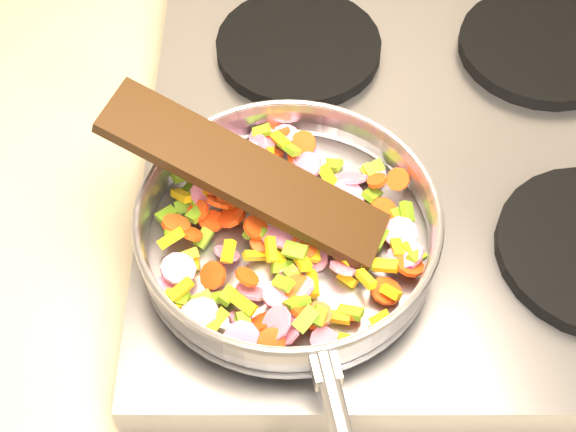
{
  "coord_description": "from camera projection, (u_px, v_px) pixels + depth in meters",
  "views": [
    {
      "loc": [
        -0.85,
        1.11,
        1.58
      ],
      "look_at": [
        -0.85,
        1.53,
        1.0
      ],
      "focal_mm": 50.0,
      "sensor_mm": 36.0,
      "label": 1
    }
  ],
  "objects": [
    {
      "name": "cooktop",
      "position": [
        429.0,
        156.0,
        0.86
      ],
      "size": [
        0.6,
        0.6,
        0.04
      ],
      "primitive_type": "cube",
      "color": "#939399",
      "rests_on": "counter_top"
    },
    {
      "name": "grate_fl",
      "position": [
        301.0,
        250.0,
        0.76
      ],
      "size": [
        0.19,
        0.19,
        0.02
      ],
      "primitive_type": "cylinder",
      "color": "black",
      "rests_on": "cooktop"
    },
    {
      "name": "grate_bl",
      "position": [
        299.0,
        47.0,
        0.92
      ],
      "size": [
        0.19,
        0.19,
        0.02
      ],
      "primitive_type": "cylinder",
      "color": "black",
      "rests_on": "cooktop"
    },
    {
      "name": "grate_br",
      "position": [
        542.0,
        47.0,
        0.92
      ],
      "size": [
        0.19,
        0.19,
        0.02
      ],
      "primitive_type": "cylinder",
      "color": "black",
      "rests_on": "cooktop"
    },
    {
      "name": "saute_pan",
      "position": [
        289.0,
        229.0,
        0.73
      ],
      "size": [
        0.31,
        0.48,
        0.05
      ],
      "rotation": [
        0.0,
        0.0,
        0.2
      ],
      "color": "#9E9EA5",
      "rests_on": "grate_fl"
    },
    {
      "name": "vegetable_heap",
      "position": [
        286.0,
        231.0,
        0.74
      ],
      "size": [
        0.25,
        0.26,
        0.05
      ],
      "color": "yellow",
      "rests_on": "saute_pan"
    },
    {
      "name": "wooden_spatula",
      "position": [
        245.0,
        175.0,
        0.71
      ],
      "size": [
        0.27,
        0.15,
        0.1
      ],
      "primitive_type": "cube",
      "rotation": [
        0.0,
        -0.32,
        2.77
      ],
      "color": "black",
      "rests_on": "saute_pan"
    }
  ]
}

